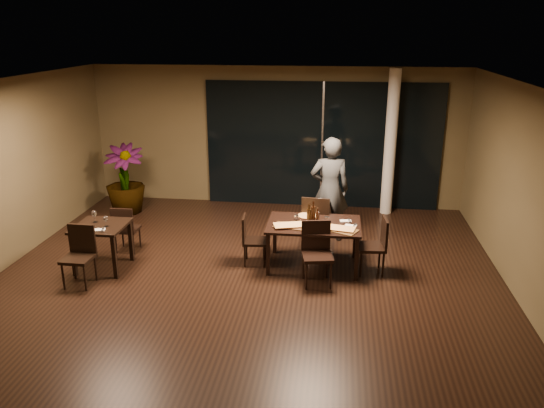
% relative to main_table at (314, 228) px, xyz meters
% --- Properties ---
extents(ground, '(8.00, 8.00, 0.00)m').
position_rel_main_table_xyz_m(ground, '(-1.00, -0.80, -0.68)').
color(ground, black).
rests_on(ground, ground).
extents(wall_back, '(8.00, 0.10, 3.00)m').
position_rel_main_table_xyz_m(wall_back, '(-1.00, 3.25, 0.82)').
color(wall_back, brown).
rests_on(wall_back, ground).
extents(wall_front, '(8.00, 0.10, 3.00)m').
position_rel_main_table_xyz_m(wall_front, '(-1.00, -4.85, 0.82)').
color(wall_front, brown).
rests_on(wall_front, ground).
extents(wall_right, '(0.10, 8.00, 3.00)m').
position_rel_main_table_xyz_m(wall_right, '(3.05, -0.80, 0.82)').
color(wall_right, brown).
rests_on(wall_right, ground).
extents(ceiling, '(8.00, 8.00, 0.04)m').
position_rel_main_table_xyz_m(ceiling, '(-1.00, -0.80, 2.34)').
color(ceiling, silver).
rests_on(ceiling, wall_back).
extents(window_panel, '(5.00, 0.06, 2.70)m').
position_rel_main_table_xyz_m(window_panel, '(0.00, 3.16, 0.67)').
color(window_panel, black).
rests_on(window_panel, ground).
extents(column, '(0.24, 0.24, 3.00)m').
position_rel_main_table_xyz_m(column, '(1.40, 2.85, 0.82)').
color(column, white).
rests_on(column, ground).
extents(main_table, '(1.50, 1.00, 0.75)m').
position_rel_main_table_xyz_m(main_table, '(0.00, 0.00, 0.00)').
color(main_table, black).
rests_on(main_table, ground).
extents(side_table, '(0.80, 0.80, 0.75)m').
position_rel_main_table_xyz_m(side_table, '(-3.40, -0.50, -0.05)').
color(side_table, black).
rests_on(side_table, ground).
extents(chair_main_far, '(0.52, 0.52, 1.03)m').
position_rel_main_table_xyz_m(chair_main_far, '(0.01, 0.59, -0.10)').
color(chair_main_far, black).
rests_on(chair_main_far, ground).
extents(chair_main_near, '(0.52, 0.52, 0.97)m').
position_rel_main_table_xyz_m(chair_main_near, '(0.07, -0.56, -0.14)').
color(chair_main_near, black).
rests_on(chair_main_near, ground).
extents(chair_main_left, '(0.42, 0.42, 0.84)m').
position_rel_main_table_xyz_m(chair_main_left, '(-1.04, -0.03, -0.21)').
color(chair_main_left, black).
rests_on(chair_main_left, ground).
extents(chair_main_right, '(0.47, 0.47, 0.93)m').
position_rel_main_table_xyz_m(chair_main_right, '(1.01, -0.12, -0.16)').
color(chair_main_right, black).
rests_on(chair_main_right, ground).
extents(chair_side_far, '(0.40, 0.40, 0.84)m').
position_rel_main_table_xyz_m(chair_side_far, '(-3.28, 0.15, -0.20)').
color(chair_side_far, black).
rests_on(chair_side_far, ground).
extents(chair_side_near, '(0.43, 0.43, 0.92)m').
position_rel_main_table_xyz_m(chair_side_near, '(-3.51, -1.05, -0.16)').
color(chair_side_near, black).
rests_on(chair_side_near, ground).
extents(diner, '(0.70, 0.51, 1.94)m').
position_rel_main_table_xyz_m(diner, '(0.22, 1.19, 0.29)').
color(diner, '#303336').
rests_on(diner, ground).
extents(potted_plant, '(0.98, 0.98, 1.46)m').
position_rel_main_table_xyz_m(potted_plant, '(-4.07, 2.17, 0.05)').
color(potted_plant, '#204818').
rests_on(potted_plant, ground).
extents(pizza_board_left, '(0.59, 0.38, 0.01)m').
position_rel_main_table_xyz_m(pizza_board_left, '(-0.35, -0.19, 0.08)').
color(pizza_board_left, '#432A15').
rests_on(pizza_board_left, main_table).
extents(pizza_board_right, '(0.68, 0.55, 0.01)m').
position_rel_main_table_xyz_m(pizza_board_right, '(0.39, -0.24, 0.08)').
color(pizza_board_right, '#4A3218').
rests_on(pizza_board_right, main_table).
extents(oblong_pizza_left, '(0.57, 0.38, 0.02)m').
position_rel_main_table_xyz_m(oblong_pizza_left, '(-0.35, -0.19, 0.10)').
color(oblong_pizza_left, maroon).
rests_on(oblong_pizza_left, pizza_board_left).
extents(oblong_pizza_right, '(0.55, 0.33, 0.02)m').
position_rel_main_table_xyz_m(oblong_pizza_right, '(0.39, -0.24, 0.10)').
color(oblong_pizza_right, '#6A1209').
rests_on(oblong_pizza_right, pizza_board_right).
extents(round_pizza, '(0.31, 0.31, 0.01)m').
position_rel_main_table_xyz_m(round_pizza, '(-0.13, 0.32, 0.08)').
color(round_pizza, '#AD2213').
rests_on(round_pizza, main_table).
extents(bottle_a, '(0.07, 0.07, 0.32)m').
position_rel_main_table_xyz_m(bottle_a, '(-0.08, 0.02, 0.24)').
color(bottle_a, black).
rests_on(bottle_a, main_table).
extents(bottle_b, '(0.06, 0.06, 0.27)m').
position_rel_main_table_xyz_m(bottle_b, '(0.06, -0.01, 0.21)').
color(bottle_b, black).
rests_on(bottle_b, main_table).
extents(bottle_c, '(0.07, 0.07, 0.33)m').
position_rel_main_table_xyz_m(bottle_c, '(-0.02, 0.14, 0.24)').
color(bottle_c, black).
rests_on(bottle_c, main_table).
extents(tumbler_left, '(0.07, 0.07, 0.08)m').
position_rel_main_table_xyz_m(tumbler_left, '(-0.29, 0.12, 0.12)').
color(tumbler_left, white).
rests_on(tumbler_left, main_table).
extents(tumbler_right, '(0.08, 0.08, 0.09)m').
position_rel_main_table_xyz_m(tumbler_right, '(0.20, 0.08, 0.12)').
color(tumbler_right, white).
rests_on(tumbler_right, main_table).
extents(napkin_near, '(0.20, 0.14, 0.01)m').
position_rel_main_table_xyz_m(napkin_near, '(0.59, -0.05, 0.08)').
color(napkin_near, white).
rests_on(napkin_near, main_table).
extents(napkin_far, '(0.19, 0.13, 0.01)m').
position_rel_main_table_xyz_m(napkin_far, '(0.51, 0.16, 0.08)').
color(napkin_far, silver).
rests_on(napkin_far, main_table).
extents(wine_glass_a, '(0.08, 0.08, 0.19)m').
position_rel_main_table_xyz_m(wine_glass_a, '(-3.54, -0.39, 0.17)').
color(wine_glass_a, white).
rests_on(wine_glass_a, side_table).
extents(wine_glass_b, '(0.07, 0.07, 0.17)m').
position_rel_main_table_xyz_m(wine_glass_b, '(-3.28, -0.55, 0.16)').
color(wine_glass_b, white).
rests_on(wine_glass_b, side_table).
extents(side_napkin, '(0.20, 0.15, 0.01)m').
position_rel_main_table_xyz_m(side_napkin, '(-3.32, -0.73, 0.08)').
color(side_napkin, white).
rests_on(side_napkin, side_table).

